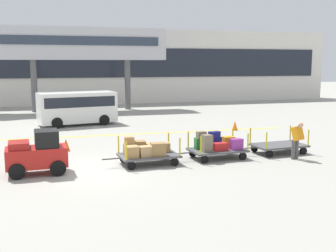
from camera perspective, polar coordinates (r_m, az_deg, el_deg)
name	(u,v)px	position (r m, az deg, el deg)	size (l,w,h in m)	color
ground_plane	(94,170)	(15.76, -10.21, -6.00)	(120.00, 120.00, 0.00)	#9E9B91
apron_lead_line	(135,134)	(23.27, -4.57, -1.12)	(18.03, 0.20, 0.01)	yellow
terminal_building	(66,67)	(41.19, -13.82, 7.96)	(54.95, 2.51, 7.20)	silver
jet_bridge	(60,44)	(35.22, -14.66, 10.82)	(15.98, 3.00, 6.80)	#B7B7BC
baggage_tug	(37,153)	(15.54, -17.54, -3.62)	(2.18, 1.36, 1.58)	red
baggage_cart_lead	(146,151)	(16.25, -3.00, -3.47)	(3.05, 1.57, 1.10)	#4C4C4F
baggage_cart_middle	(217,145)	(17.36, 6.72, -2.67)	(3.05, 1.57, 1.14)	#4C4C4F
baggage_cart_tail	(278,146)	(18.91, 14.97, -2.62)	(3.05, 1.57, 1.10)	#4C4C4F
baggage_handler	(297,139)	(17.87, 17.33, -1.68)	(0.51, 0.52, 1.56)	#4C4C4C
shuttle_van	(77,106)	(27.13, -12.41, 2.73)	(5.07, 2.77, 2.10)	white
safety_cone_near	(66,145)	(19.37, -13.88, -2.53)	(0.36, 0.36, 0.55)	#EA590F
safety_cone_far	(235,126)	(24.84, 9.18, 0.06)	(0.36, 0.36, 0.55)	orange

